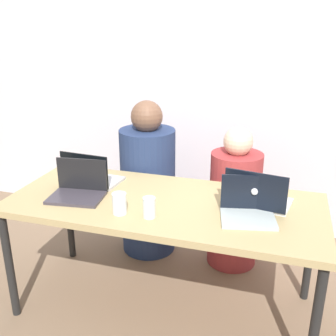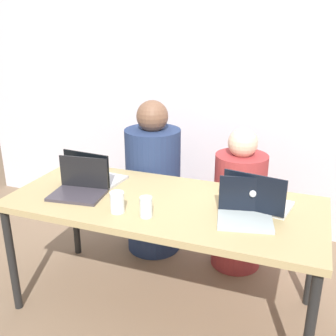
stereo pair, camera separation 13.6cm
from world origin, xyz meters
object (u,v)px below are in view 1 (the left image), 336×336
Objects in this scene: person_on_right at (234,205)px; laptop_back_right at (258,198)px; laptop_back_left at (91,177)px; laptop_front_right at (248,209)px; water_glass_center at (149,209)px; person_on_left at (148,187)px; water_glass_left at (120,205)px; laptop_front_left at (78,189)px.

person_on_right is 2.77× the size of laptop_back_right.
person_on_right reaches higher than laptop_back_left.
laptop_back_left reaches higher than laptop_front_right.
water_glass_center is (-0.54, -0.32, -0.00)m from laptop_back_right.
laptop_back_left is at bearing 65.65° from person_on_left.
person_on_left is 1.06m from laptop_back_right.
person_on_left is 1.14× the size of person_on_right.
person_on_left is 3.44× the size of laptop_back_left.
laptop_front_right is (0.83, -0.71, 0.26)m from person_on_left.
person_on_right is 1.07m from laptop_back_left.
person_on_left is at bearing 99.89° from water_glass_left.
water_glass_left is 1.04× the size of water_glass_center.
person_on_left is at bearing -7.94° from person_on_right.
person_on_right is 1.07m from water_glass_left.
laptop_back_left is at bearing 23.66° from person_on_right.
laptop_front_left is (-0.18, -0.74, 0.26)m from person_on_left.
person_on_right is 3.26× the size of laptop_front_right.
laptop_front_left is 0.20m from laptop_back_left.
person_on_right is at bearing 89.91° from laptop_front_right.
water_glass_center is at bearing -175.28° from laptop_front_right.
water_glass_left reaches higher than water_glass_center.
laptop_back_left is 3.08× the size of water_glass_center.
laptop_back_right is at bearing 101.36° from person_on_right.
laptop_back_left is (-0.87, -0.53, 0.33)m from person_on_right.
laptop_back_right is 1.09× the size of laptop_back_left.
person_on_left reaches higher than laptop_front_left.
laptop_back_left is at bearing 87.67° from laptop_front_left.
person_on_left is at bearing 126.99° from laptop_front_right.
laptop_back_left is (-0.19, -0.53, 0.26)m from person_on_left.
laptop_front_left is 1.04× the size of laptop_front_right.
laptop_front_left is (-0.85, -0.74, 0.32)m from person_on_right.
person_on_left is at bearing 69.37° from laptop_front_left.
water_glass_center is (0.50, -0.13, 0.00)m from laptop_front_left.
water_glass_left is at bearing 51.15° from person_on_right.
laptop_back_right is at bearing 2.89° from laptop_front_left.
person_on_left is 10.57× the size of water_glass_center.
laptop_front_right is at bearing -5.77° from laptop_front_left.
person_on_left is 1.12m from laptop_front_right.
laptop_front_left reaches higher than water_glass_center.
water_glass_center is (-0.51, -0.15, 0.00)m from laptop_front_right.
laptop_back_right reaches higher than laptop_front_right.
laptop_front_right reaches higher than water_glass_center.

